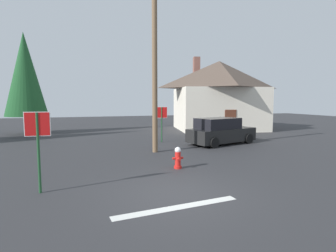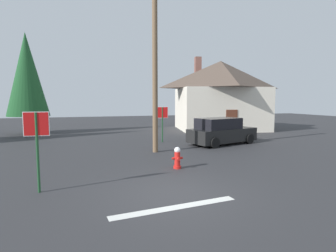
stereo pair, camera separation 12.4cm
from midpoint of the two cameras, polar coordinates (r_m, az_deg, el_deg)
ground_plane at (r=8.40m, az=1.49°, el=-14.27°), size 80.00×80.00×0.10m
lane_stop_bar at (r=7.31m, az=1.66°, el=-16.93°), size 3.54×0.65×0.01m
stop_sign_near at (r=8.85m, az=-26.38°, el=-1.80°), size 0.73×0.08×2.46m
fire_hydrant at (r=11.04m, az=1.78°, el=-6.82°), size 0.45×0.38×0.89m
utility_pole at (r=14.44m, az=-3.11°, el=13.45°), size 1.60×0.28×9.23m
stop_sign_far at (r=17.80m, az=-1.56°, el=1.95°), size 0.74×0.16×2.36m
house at (r=26.28m, az=10.63°, el=6.68°), size 9.43×8.17×7.02m
parked_car at (r=17.42m, az=10.93°, el=-1.18°), size 4.83×3.01×1.68m
pine_tree_tall_left at (r=25.11m, az=-28.32°, el=9.63°), size 3.32×3.32×8.31m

